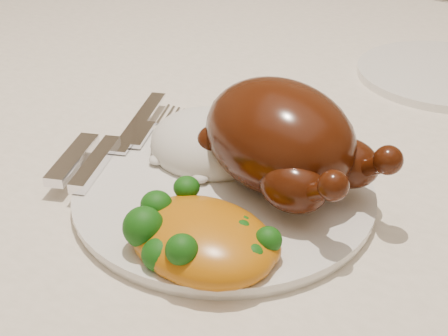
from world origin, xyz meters
The scene contains 8 objects.
dining_table centered at (0.00, 0.00, 0.67)m, with size 1.60×0.90×0.76m.
tablecloth centered at (0.00, 0.00, 0.74)m, with size 1.73×1.03×0.18m.
dinner_plate centered at (0.03, -0.19, 0.77)m, with size 0.25×0.25×0.01m, color white.
side_plate centered at (0.11, 0.18, 0.77)m, with size 0.21×0.21×0.01m, color white.
roast_chicken centered at (0.06, -0.15, 0.82)m, with size 0.19×0.15×0.09m.
rice_mound centered at (-0.02, -0.15, 0.79)m, with size 0.12×0.11×0.06m.
mac_and_cheese centered at (0.06, -0.26, 0.79)m, with size 0.13×0.10×0.05m.
cutlery centered at (-0.10, -0.20, 0.78)m, with size 0.08×0.20×0.01m.
Camera 1 is at (0.27, -0.56, 1.07)m, focal length 50.00 mm.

